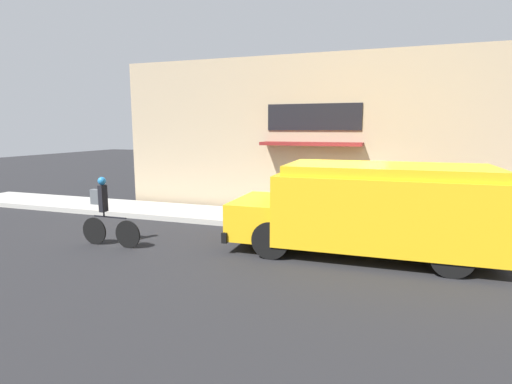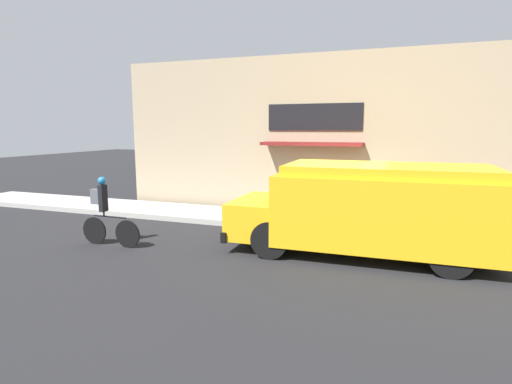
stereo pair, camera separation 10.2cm
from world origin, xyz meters
TOP-DOWN VIEW (x-y plane):
  - ground_plane at (0.00, 0.00)m, footprint 70.00×70.00m
  - sidewalk at (0.00, 1.01)m, footprint 28.00×2.01m
  - storefront at (-0.02, 2.30)m, footprint 15.56×0.91m
  - school_bus at (1.00, -1.28)m, footprint 5.86×2.76m
  - cyclist at (-5.08, -2.69)m, footprint 1.64×0.20m

SIDE VIEW (x-z plane):
  - ground_plane at x=0.00m, z-range 0.00..0.00m
  - sidewalk at x=0.00m, z-range 0.00..0.16m
  - cyclist at x=-5.08m, z-range -0.05..1.64m
  - school_bus at x=1.00m, z-range 0.06..2.10m
  - storefront at x=-0.02m, z-range 0.00..5.12m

